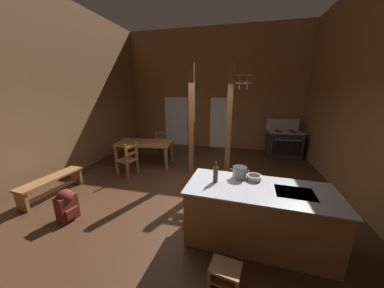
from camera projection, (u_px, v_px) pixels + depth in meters
ground_plane at (186, 196)px, 4.52m from camera, size 7.70×8.99×0.10m
wall_back at (213, 91)px, 7.80m from camera, size 7.70×0.14×4.64m
wall_left at (45, 90)px, 4.70m from camera, size 0.14×8.99×4.64m
glazed_door_back_left at (176, 122)px, 8.43m from camera, size 1.00×0.01×2.05m
glazed_panel_back_right at (220, 123)px, 7.99m from camera, size 0.84×0.01×2.05m
kitchen_island at (257, 214)px, 3.01m from camera, size 2.21×1.07×0.91m
stove_range at (283, 143)px, 6.99m from camera, size 1.21×0.91×1.32m
support_post_with_pot_rack at (230, 118)px, 5.23m from camera, size 0.59×0.23×2.99m
support_post_center at (192, 122)px, 5.27m from camera, size 0.14×0.14×2.99m
step_stool at (225, 275)px, 2.33m from camera, size 0.40×0.33×0.30m
dining_table at (145, 145)px, 6.20m from camera, size 1.79×1.09×0.74m
ladderback_chair_near_window at (163, 144)px, 7.08m from camera, size 0.59×0.59×0.95m
ladderback_chair_by_post at (128, 160)px, 5.43m from camera, size 0.54×0.54×0.95m
bench_along_left_wall at (52, 183)px, 4.37m from camera, size 0.46×1.40×0.44m
backpack at (66, 204)px, 3.54m from camera, size 0.35×0.36×0.60m
stockpot_on_counter at (240, 172)px, 3.21m from camera, size 0.31×0.23×0.19m
mixing_bowl_on_counter at (254, 177)px, 3.15m from camera, size 0.23×0.23×0.08m
bottle_tall_on_counter at (216, 174)px, 3.05m from camera, size 0.08×0.08×0.33m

